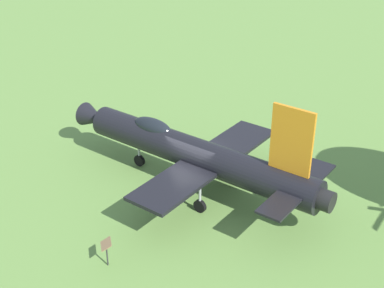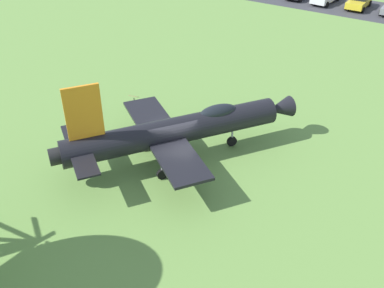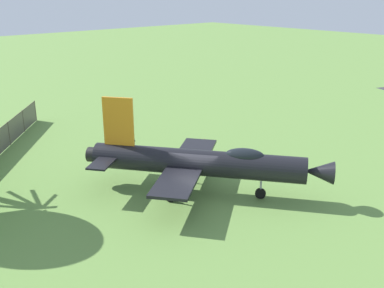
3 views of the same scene
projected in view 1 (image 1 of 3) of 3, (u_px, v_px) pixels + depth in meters
The scene contains 3 objects.
ground_plane at pixel (197, 189), 25.00m from camera, with size 200.00×200.00×0.00m, color #668E42.
display_jet at pixel (191, 151), 24.27m from camera, with size 10.25×12.44×5.42m.
info_plaque at pixel (106, 247), 19.83m from camera, with size 0.44×0.63×1.14m.
Camera 1 is at (6.49, 20.05, 13.61)m, focal length 49.26 mm.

